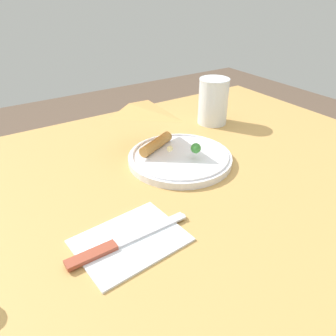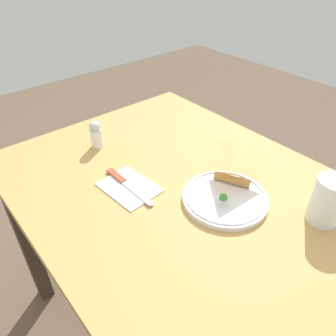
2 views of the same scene
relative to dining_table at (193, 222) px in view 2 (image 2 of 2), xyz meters
name	(u,v)px [view 2 (image 2 of 2)]	position (x,y,z in m)	size (l,w,h in m)	color
ground_plane	(186,333)	(0.00, 0.00, -0.66)	(6.00, 6.00, 0.00)	brown
dining_table	(193,222)	(0.00, 0.00, 0.00)	(1.20, 0.84, 0.76)	tan
plate_pizza	(225,197)	(0.07, 0.05, 0.12)	(0.24, 0.24, 0.05)	white
milk_glass	(328,203)	(0.28, 0.19, 0.16)	(0.08, 0.08, 0.13)	white
napkin_folded	(129,187)	(-0.15, -0.12, 0.11)	(0.18, 0.14, 0.00)	silver
butter_knife	(127,184)	(-0.16, -0.12, 0.11)	(0.22, 0.02, 0.01)	#99422D
salt_shaker	(96,134)	(-0.40, -0.08, 0.15)	(0.04, 0.04, 0.10)	white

